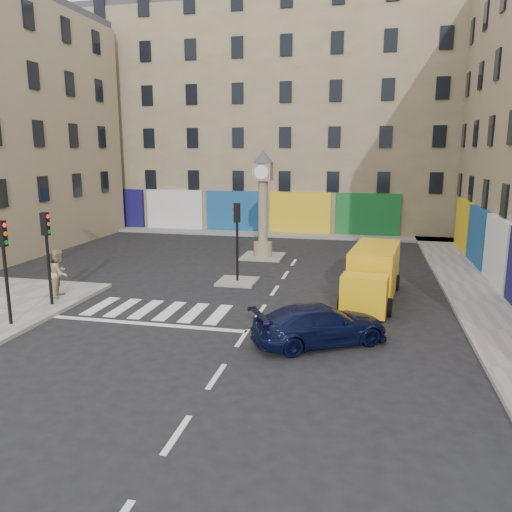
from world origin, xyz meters
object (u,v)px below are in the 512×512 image
(traffic_light_island, at_px, (237,229))
(navy_sedan, at_px, (320,324))
(traffic_light_left_near, at_px, (4,256))
(clock_pillar, at_px, (263,198))
(yellow_van, at_px, (373,274))
(pedestrian_tan, at_px, (59,273))
(traffic_light_left_far, at_px, (47,244))

(traffic_light_island, relative_size, navy_sedan, 0.82)
(navy_sedan, bearing_deg, traffic_light_left_near, 63.54)
(traffic_light_left_near, distance_m, clock_pillar, 15.19)
(navy_sedan, distance_m, yellow_van, 5.92)
(traffic_light_left_near, distance_m, navy_sedan, 11.09)
(clock_pillar, bearing_deg, pedestrian_tan, -122.82)
(clock_pillar, bearing_deg, traffic_light_island, -90.00)
(traffic_light_island, bearing_deg, traffic_light_left_near, -128.93)
(traffic_light_island, distance_m, pedestrian_tan, 8.02)
(traffic_light_left_near, relative_size, navy_sedan, 0.82)
(traffic_light_left_far, distance_m, navy_sedan, 11.16)
(traffic_light_left_near, bearing_deg, traffic_light_left_far, 90.00)
(traffic_light_left_near, height_order, yellow_van, traffic_light_left_near)
(traffic_light_left_near, xyz_separation_m, traffic_light_island, (6.30, 7.80, -0.03))
(traffic_light_island, bearing_deg, navy_sedan, -56.46)
(traffic_light_island, height_order, yellow_van, traffic_light_island)
(navy_sedan, xyz_separation_m, yellow_van, (1.69, 5.66, 0.41))
(yellow_van, distance_m, pedestrian_tan, 13.25)
(traffic_light_left_near, height_order, traffic_light_island, traffic_light_left_near)
(clock_pillar, height_order, navy_sedan, clock_pillar)
(traffic_light_left_near, bearing_deg, pedestrian_tan, 95.28)
(navy_sedan, height_order, yellow_van, yellow_van)
(traffic_light_left_near, height_order, traffic_light_left_far, same)
(traffic_light_left_near, bearing_deg, yellow_van, 27.56)
(traffic_light_left_far, bearing_deg, traffic_light_island, 40.60)
(traffic_light_left_far, height_order, yellow_van, traffic_light_left_far)
(traffic_light_left_far, distance_m, clock_pillar, 13.05)
(traffic_light_left_far, relative_size, clock_pillar, 0.61)
(navy_sedan, bearing_deg, clock_pillar, -11.64)
(traffic_light_left_far, xyz_separation_m, yellow_van, (12.57, 4.16, -1.55))
(clock_pillar, xyz_separation_m, pedestrian_tan, (-6.63, -10.27, -2.40))
(yellow_van, relative_size, pedestrian_tan, 3.03)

